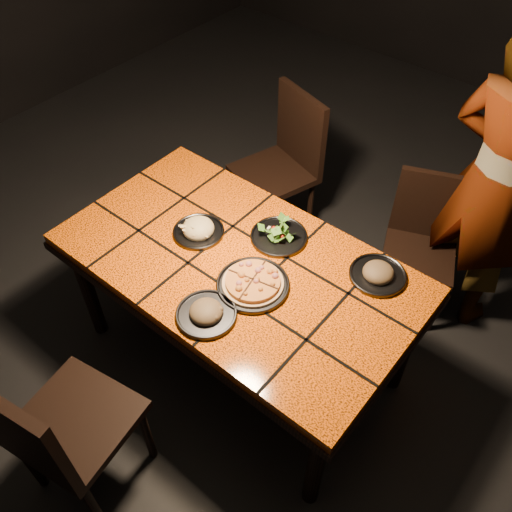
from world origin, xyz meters
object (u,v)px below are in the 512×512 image
Objects in this scene: plate_pasta at (198,230)px; plate_pizza at (253,283)px; dining_table at (238,272)px; chair_near at (54,431)px; diner at (493,185)px; chair_far_right at (423,236)px; chair_far_left at (286,158)px.

plate_pizza is at bearing -12.40° from plate_pasta.
dining_table is 0.27m from plate_pasta.
chair_near is 0.57× the size of diner.
diner reaches higher than plate_pasta.
dining_table is at bearing -139.11° from chair_far_right.
diner is at bearing 48.96° from plate_pasta.
chair_far_right is (0.48, 0.95, -0.20)m from dining_table.
chair_far_right is at bearing 53.29° from diner.
diner is 7.08× the size of plate_pasta.
dining_table is at bearing -47.34° from chair_far_left.
plate_pasta is at bearing 176.33° from dining_table.
chair_near is at bearing -95.16° from dining_table.
diner is at bearing 65.19° from plate_pizza.
diner is at bearing 12.02° from chair_far_right.
dining_table is 1.30m from diner.
chair_near is 1.03× the size of chair_far_left.
chair_far_left is 1.13× the size of chair_far_right.
plate_pizza is at bearing 83.97° from diner.
plate_pizza is (-0.33, -1.02, 0.29)m from chair_far_right.
dining_table is 1.68× the size of chair_near.
plate_pizza is at bearing -130.40° from chair_far_right.
chair_near reaches higher than plate_pizza.
chair_near is at bearing -104.52° from plate_pizza.
diner is at bearing 23.39° from chair_far_left.
chair_near reaches higher than plate_pasta.
chair_near is at bearing 88.31° from diner.
chair_near is 1.17× the size of chair_far_right.
diner reaches higher than chair_far_right.
plate_pasta is (-0.25, 0.02, 0.10)m from dining_table.
dining_table is at bearing 153.92° from plate_pizza.
plate_pasta is (-0.73, -0.93, 0.30)m from chair_far_right.
plate_pasta is at bearing -60.47° from chair_far_left.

